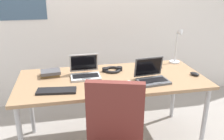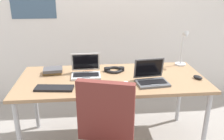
# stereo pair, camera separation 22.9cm
# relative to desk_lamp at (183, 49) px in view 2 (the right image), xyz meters

# --- Properties ---
(wall_back) EXTENTS (6.00, 0.13, 2.60)m
(wall_back) POSITION_rel_desk_lamp_xyz_m (-0.80, 0.82, 0.36)
(wall_back) COLOR silver
(wall_back) RESTS_ON ground_plane
(desk) EXTENTS (1.80, 0.80, 0.74)m
(desk) POSITION_rel_desk_lamp_xyz_m (-0.80, -0.28, -0.25)
(desk) COLOR #9E7A56
(desk) RESTS_ON ground_plane
(desk_lamp) EXTENTS (0.12, 0.18, 0.40)m
(desk_lamp) POSITION_rel_desk_lamp_xyz_m (0.00, 0.00, 0.00)
(desk_lamp) COLOR silver
(desk_lamp) RESTS_ON desk
(laptop_front_right) EXTENTS (0.31, 0.26, 0.21)m
(laptop_front_right) POSITION_rel_desk_lamp_xyz_m (-0.45, -0.43, -0.15)
(laptop_front_right) COLOR #515459
(laptop_front_right) RESTS_ON desk
(laptop_far_corner) EXTENTS (0.29, 0.25, 0.21)m
(laptop_far_corner) POSITION_rel_desk_lamp_xyz_m (-1.05, -0.19, -0.15)
(laptop_far_corner) COLOR #B7BABC
(laptop_far_corner) RESTS_ON desk
(external_keyboard) EXTENTS (0.34, 0.16, 0.02)m
(external_keyboard) POSITION_rel_desk_lamp_xyz_m (-1.32, -0.49, -0.19)
(external_keyboard) COLOR black
(external_keyboard) RESTS_ON desk
(computer_mouse) EXTENTS (0.10, 0.11, 0.03)m
(computer_mouse) POSITION_rel_desk_lamp_xyz_m (0.02, -0.38, -0.18)
(computer_mouse) COLOR black
(computer_mouse) RESTS_ON desk
(cell_phone) EXTENTS (0.13, 0.15, 0.01)m
(cell_phone) POSITION_rel_desk_lamp_xyz_m (-0.33, -0.13, -0.19)
(cell_phone) COLOR black
(cell_phone) RESTS_ON desk
(headphones) EXTENTS (0.21, 0.18, 0.04)m
(headphones) POSITION_rel_desk_lamp_xyz_m (-0.76, -0.10, -0.18)
(headphones) COLOR black
(headphones) RESTS_ON desk
(pill_bottle) EXTENTS (0.04, 0.04, 0.08)m
(pill_bottle) POSITION_rel_desk_lamp_xyz_m (-0.71, -0.57, -0.16)
(pill_bottle) COLOR gold
(pill_bottle) RESTS_ON desk
(book_stack) EXTENTS (0.20, 0.17, 0.06)m
(book_stack) POSITION_rel_desk_lamp_xyz_m (-1.39, -0.10, -0.17)
(book_stack) COLOR brown
(book_stack) RESTS_ON desk
(coffee_mug) EXTENTS (0.11, 0.08, 0.09)m
(coffee_mug) POSITION_rel_desk_lamp_xyz_m (-1.02, 0.03, -0.15)
(coffee_mug) COLOR #B21E23
(coffee_mug) RESTS_ON desk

